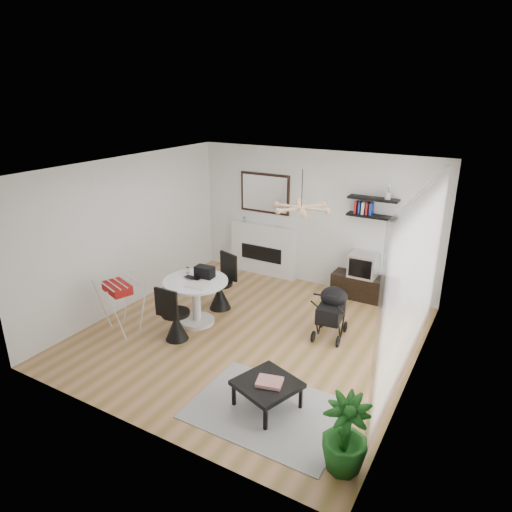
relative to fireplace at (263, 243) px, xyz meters
The scene contains 25 objects.
floor 2.75m from the fireplace, 65.59° to the right, with size 5.00×5.00×0.00m, color olive.
ceiling 3.34m from the fireplace, 65.59° to the right, with size 5.00×5.00×0.00m, color white.
wall_back 1.29m from the fireplace, ahead, with size 5.00×5.00×0.00m, color white.
wall_left 2.88m from the fireplace, 120.01° to the right, with size 5.00×5.00×0.00m, color white.
wall_right 4.39m from the fireplace, 33.95° to the right, with size 5.00×5.00×0.00m, color white.
sheer_curtain 4.20m from the fireplace, 32.43° to the right, with size 0.04×3.60×2.60m, color white.
fireplace is the anchor object (origin of this frame).
shelf_lower 2.45m from the fireplace, ahead, with size 0.90×0.25×0.04m, color black.
shelf_upper 2.59m from the fireplace, ahead, with size 0.90×0.25×0.04m, color black.
pendant_lamp 3.15m from the fireplace, 49.71° to the right, with size 0.90×0.90×0.10m, color tan, non-canonical shape.
tv_console 2.32m from the fireplace, ahead, with size 1.21×0.42×0.45m, color black.
crt_tv 2.23m from the fireplace, ahead, with size 0.50×0.44×0.44m.
dining_table 2.51m from the fireplace, 87.66° to the right, with size 1.08×1.08×0.79m.
laptop 2.51m from the fireplace, 89.48° to the right, with size 0.30×0.20×0.02m, color black.
black_bag 2.32m from the fireplace, 86.09° to the right, with size 0.32×0.19×0.19m, color black.
newspaper 2.66m from the fireplace, 84.20° to the right, with size 0.36×0.30×0.01m, color white.
drinking_glass 2.32m from the fireplace, 95.04° to the right, with size 0.06×0.06×0.10m, color white.
chair_far 1.86m from the fireplace, 85.77° to the right, with size 0.52×0.53×1.01m.
chair_near 3.14m from the fireplace, 87.30° to the right, with size 0.45×0.46×0.95m.
drying_rack 3.42m from the fireplace, 102.82° to the right, with size 0.75×0.72×0.89m.
stroller 2.85m from the fireplace, 38.29° to the right, with size 0.52×0.76×0.89m.
rug 4.55m from the fireplace, 60.09° to the right, with size 1.90×1.37×0.01m, color gray.
coffee_table 4.43m from the fireplace, 60.33° to the right, with size 0.88×0.88×0.35m.
magazines 4.46m from the fireplace, 59.97° to the right, with size 0.31×0.25×0.04m, color red.
potted_plant 5.46m from the fireplace, 52.12° to the right, with size 0.49×0.49×0.88m, color #195819.
Camera 1 is at (3.32, -5.59, 3.77)m, focal length 32.00 mm.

